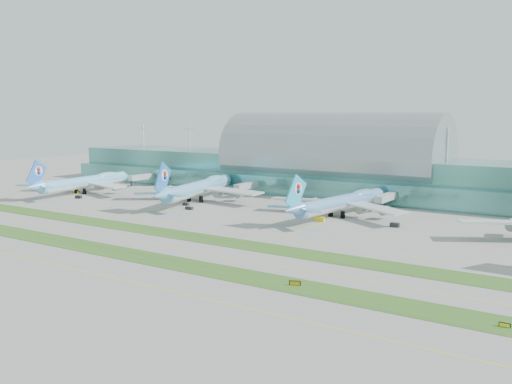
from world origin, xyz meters
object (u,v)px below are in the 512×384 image
Objects in this scene: airliner_a at (86,181)px; airliner_c at (342,201)px; taxiway_sign_east at (295,283)px; taxiway_sign_far_east at (505,325)px; airliner_b at (199,187)px; terminal at (332,167)px.

airliner_a is 146.14m from airliner_c.
taxiway_sign_far_east is (48.87, -1.29, -0.13)m from taxiway_sign_east.
airliner_c is at bearing 88.35° from taxiway_sign_east.
airliner_c is 126.27m from taxiway_sign_far_east.
airliner_a is at bearing 161.83° from taxiway_sign_far_east.
airliner_a is 26.04× the size of taxiway_sign_east.
airliner_b is at bearing 150.85° from taxiway_sign_far_east.
taxiway_sign_far_east is at bearing -53.89° from terminal.
airliner_c reaches higher than taxiway_sign_far_east.
airliner_b is 144.50m from taxiway_sign_east.
airliner_c is 25.86× the size of taxiway_sign_east.
airliner_c is at bearing -60.36° from terminal.
airliner_a is at bearing 134.67° from taxiway_sign_east.
airliner_c is (145.68, 11.62, -0.03)m from airliner_a.
airliner_a is 0.92× the size of airliner_b.
terminal reaches higher than airliner_c.
terminal reaches higher than airliner_b.
airliner_b is 28.24× the size of taxiway_sign_east.
taxiway_sign_east is (177.36, -84.16, -5.64)m from airliner_a.
taxiway_sign_far_east is at bearing -26.32° from airliner_a.
airliner_a reaches higher than taxiway_sign_east.
airliner_c is (34.54, -60.70, -8.01)m from terminal.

